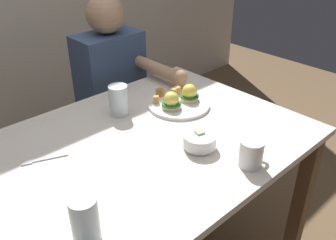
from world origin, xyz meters
name	(u,v)px	position (x,y,z in m)	size (l,w,h in m)	color
dining_table	(147,162)	(0.00, 0.00, 0.63)	(1.20, 0.90, 0.74)	silver
eggs_benedict_plate	(179,101)	(0.28, 0.11, 0.77)	(0.27, 0.27, 0.09)	white
fruit_bowl	(200,141)	(0.10, -0.17, 0.77)	(0.12, 0.12, 0.06)	white
coffee_mug	(251,152)	(0.15, -0.36, 0.79)	(0.11, 0.08, 0.09)	white
fork	(42,160)	(-0.35, 0.14, 0.74)	(0.15, 0.07, 0.00)	silver
water_glass_near	(119,102)	(0.05, 0.23, 0.80)	(0.08, 0.08, 0.13)	silver
water_glass_far	(85,223)	(-0.42, -0.26, 0.80)	(0.07, 0.07, 0.13)	silver
diner_person	(115,89)	(0.28, 0.60, 0.65)	(0.34, 0.54, 1.14)	#33333D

